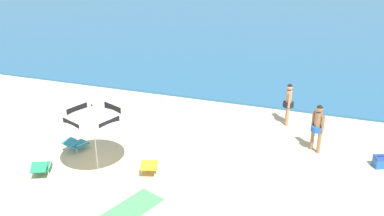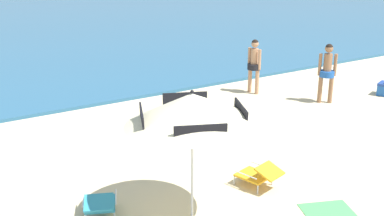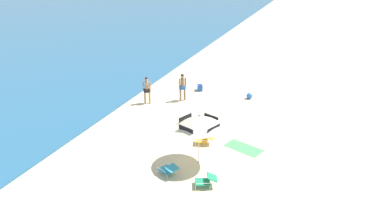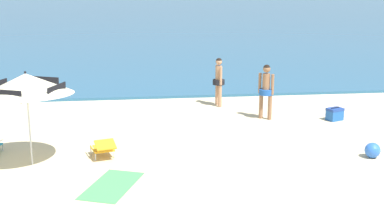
{
  "view_description": "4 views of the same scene",
  "coord_description": "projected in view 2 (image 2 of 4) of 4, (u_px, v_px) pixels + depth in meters",
  "views": [
    {
      "loc": [
        1.52,
        -7.09,
        7.87
      ],
      "look_at": [
        -3.09,
        7.15,
        1.17
      ],
      "focal_mm": 41.38,
      "sensor_mm": 36.0,
      "label": 1
    },
    {
      "loc": [
        -9.19,
        -2.33,
        4.57
      ],
      "look_at": [
        -3.33,
        7.27,
        0.71
      ],
      "focal_mm": 45.29,
      "sensor_mm": 36.0,
      "label": 2
    },
    {
      "loc": [
        -18.22,
        -0.48,
        8.38
      ],
      "look_at": [
        -2.06,
        5.48,
        1.13
      ],
      "focal_mm": 33.05,
      "sensor_mm": 36.0,
      "label": 3
    },
    {
      "loc": [
        -2.86,
        -8.67,
        4.58
      ],
      "look_at": [
        -1.21,
        5.32,
        0.97
      ],
      "focal_mm": 49.1,
      "sensor_mm": 36.0,
      "label": 4
    }
  ],
  "objects": [
    {
      "name": "lounge_chair_under_umbrella",
      "position": [
        100.0,
        203.0,
        8.39
      ],
      "size": [
        0.82,
        0.98,
        0.49
      ],
      "color": "teal",
      "rests_on": "ground"
    },
    {
      "name": "beach_umbrella_striped_main",
      "position": [
        192.0,
        109.0,
        7.78
      ],
      "size": [
        2.73,
        2.74,
        2.35
      ],
      "color": "silver",
      "rests_on": "ground"
    },
    {
      "name": "lounge_chair_beside_umbrella",
      "position": [
        259.0,
        174.0,
        9.46
      ],
      "size": [
        0.75,
        0.98,
        0.5
      ],
      "color": "gold",
      "rests_on": "ground"
    },
    {
      "name": "person_standing_near_shore",
      "position": [
        254.0,
        62.0,
        15.19
      ],
      "size": [
        0.42,
        0.51,
        1.73
      ],
      "color": "tan",
      "rests_on": "ground"
    },
    {
      "name": "person_standing_beside",
      "position": [
        327.0,
        69.0,
        14.25
      ],
      "size": [
        0.44,
        0.44,
        1.79
      ],
      "color": "#8C6042",
      "rests_on": "ground"
    },
    {
      "name": "cooler_box",
      "position": [
        384.0,
        89.0,
        15.25
      ],
      "size": [
        0.59,
        0.51,
        0.43
      ],
      "color": "#1E56A8",
      "rests_on": "ground"
    }
  ]
}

